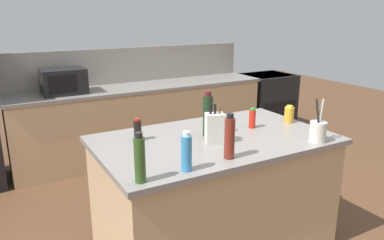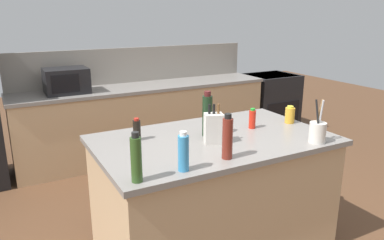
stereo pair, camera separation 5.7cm
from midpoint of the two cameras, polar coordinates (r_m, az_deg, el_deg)
The scene contains 14 objects.
back_counter_run at distance 4.99m, azimuth -7.72°, elevation -0.08°, with size 3.32×0.66×0.94m.
wall_backsplash at distance 5.14m, azimuth -9.33°, elevation 8.30°, with size 3.28×0.03×0.46m, color gray.
kitchen_island at distance 3.02m, azimuth 2.75°, elevation -11.12°, with size 1.77×1.08×0.94m.
range_oven at distance 6.04m, azimuth 10.95°, elevation 2.59°, with size 0.76×0.65×0.92m.
microwave at distance 4.60m, azimuth -19.35°, elevation 5.62°, with size 0.49×0.39×0.29m.
knife_block at distance 2.69m, azimuth 2.87°, elevation -1.22°, with size 0.16×0.14×0.29m.
utensil_crock at distance 2.87m, azimuth 18.08°, elevation -1.58°, with size 0.12×0.12×0.32m.
olive_oil_bottle at distance 2.09m, azimuth -8.74°, elevation -5.91°, with size 0.06×0.06×0.29m.
vinegar_bottle at distance 2.41m, azimuth 5.06°, elevation -2.66°, with size 0.07×0.07×0.30m.
honey_jar at distance 3.30m, azimuth 14.10°, elevation 0.83°, with size 0.08×0.08×0.15m.
dish_soap_bottle at distance 2.22m, azimuth -1.60°, elevation -4.97°, with size 0.07×0.07×0.25m.
soy_sauce_bottle at distance 2.78m, azimuth -8.87°, elevation -1.53°, with size 0.06×0.06×0.17m.
wine_bottle at distance 2.84m, azimuth 1.86°, elevation 0.78°, with size 0.08×0.08×0.35m.
hot_sauce_bottle at distance 3.08m, azimuth 8.64°, elevation 0.22°, with size 0.06×0.06×0.17m.
Camera 1 is at (-1.46, -2.26, 1.86)m, focal length 35.00 mm.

